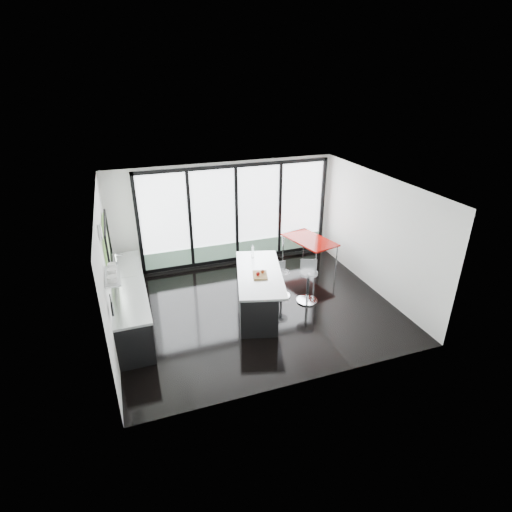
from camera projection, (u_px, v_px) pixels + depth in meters
name	position (u px, v px, depth m)	size (l,w,h in m)	color
floor	(256.00, 308.00, 9.05)	(6.00, 5.00, 0.00)	black
ceiling	(256.00, 187.00, 7.86)	(6.00, 5.00, 0.00)	white
wall_back	(235.00, 219.00, 10.70)	(6.00, 0.09, 2.80)	silver
wall_front	(308.00, 314.00, 6.32)	(6.00, 0.00, 2.80)	silver
wall_left	(107.00, 260.00, 7.73)	(0.26, 5.00, 2.80)	silver
wall_right	(377.00, 234.00, 9.35)	(0.00, 5.00, 2.80)	silver
counter_cabinets	(130.00, 302.00, 8.39)	(0.69, 3.24, 1.36)	black
island	(256.00, 291.00, 8.82)	(1.51, 2.42, 1.20)	black
bar_stool_near	(308.00, 287.00, 9.15)	(0.49, 0.49, 0.77)	silver
bar_stool_far	(282.00, 284.00, 9.37)	(0.41, 0.41, 0.66)	silver
red_table	(309.00, 253.00, 10.83)	(0.84, 1.47, 0.79)	#8C0C07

